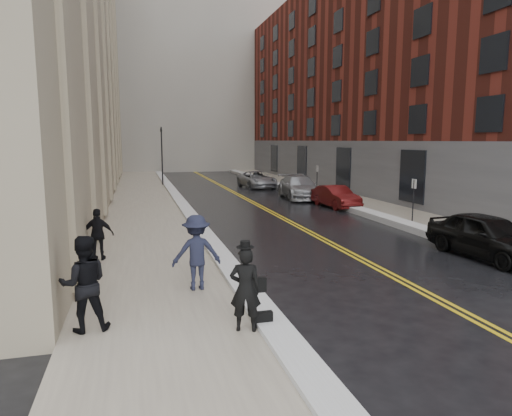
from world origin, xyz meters
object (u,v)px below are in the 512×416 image
car_black (487,236)px  pedestrian_b (196,252)px  pedestrian_c (98,234)px  car_silver_far (257,179)px  pedestrian_a (84,284)px  car_maroon (336,197)px  pedestrian_main (245,289)px  car_silver_near (299,187)px

car_black → pedestrian_b: 10.29m
car_black → pedestrian_c: pedestrian_c is taller
pedestrian_c → car_silver_far: bearing=-107.0°
pedestrian_a → pedestrian_b: size_ratio=1.01×
car_maroon → pedestrian_main: (-9.60, -16.55, 0.37)m
car_silver_near → pedestrian_a: bearing=-115.2°
car_black → pedestrian_a: pedestrian_a is taller
car_silver_near → car_black: bearing=-82.3°
pedestrian_main → pedestrian_c: 7.49m
pedestrian_b → pedestrian_c: 4.65m
car_black → car_maroon: 12.41m
pedestrian_main → pedestrian_a: (-3.19, 0.85, 0.12)m
pedestrian_a → car_maroon: bearing=-134.7°
car_silver_near → car_silver_far: car_silver_near is taller
car_black → pedestrian_c: size_ratio=2.68×
pedestrian_main → pedestrian_a: pedestrian_a is taller
car_silver_near → pedestrian_main: (-8.97, -21.22, 0.23)m
car_black → car_silver_near: bearing=88.3°
car_silver_near → pedestrian_main: pedestrian_main is taller
pedestrian_main → pedestrian_b: bearing=-61.0°
car_maroon → pedestrian_a: bearing=-133.8°
pedestrian_a → pedestrian_c: size_ratio=1.17×
car_silver_far → pedestrian_b: 27.55m
car_silver_far → pedestrian_b: (-8.62, -26.16, 0.44)m
car_black → pedestrian_b: bearing=-177.1°
car_silver_far → pedestrian_a: bearing=-116.3°
car_maroon → pedestrian_main: pedestrian_main is taller
pedestrian_b → car_maroon: bearing=-127.0°
pedestrian_main → pedestrian_a: 3.30m
pedestrian_main → car_black: bearing=-139.6°
pedestrian_b → pedestrian_c: (-2.73, 3.77, -0.14)m
car_silver_near → pedestrian_b: 20.65m
car_black → car_silver_far: size_ratio=0.91×
car_silver_near → pedestrian_a: pedestrian_a is taller
car_silver_far → pedestrian_c: (-11.34, -22.40, 0.30)m
pedestrian_a → pedestrian_c: (-0.15, 5.85, -0.15)m
pedestrian_a → pedestrian_c: pedestrian_a is taller
pedestrian_b → car_black: bearing=-173.4°
pedestrian_main → pedestrian_c: size_ratio=1.03×
car_silver_near → pedestrian_b: bearing=-112.0°
car_black → pedestrian_main: pedestrian_main is taller
pedestrian_b → pedestrian_c: pedestrian_b is taller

